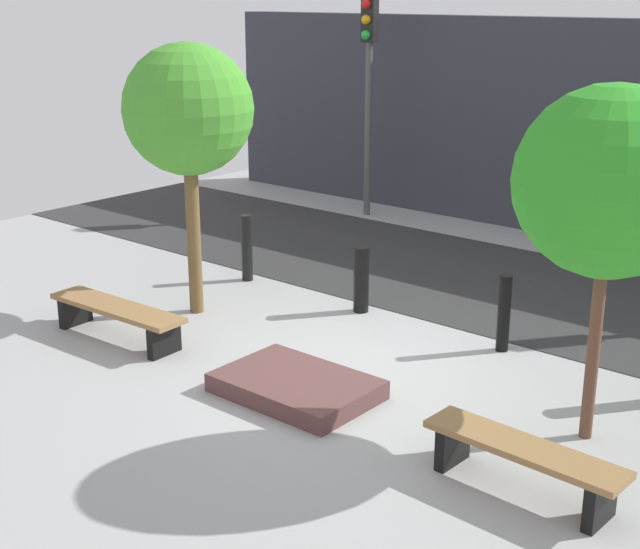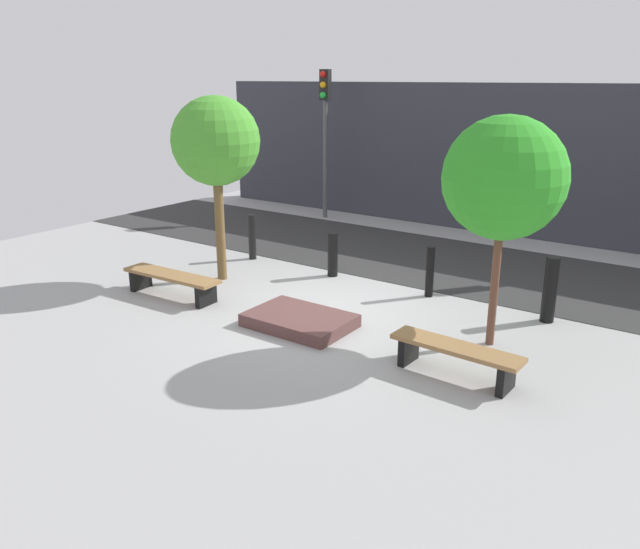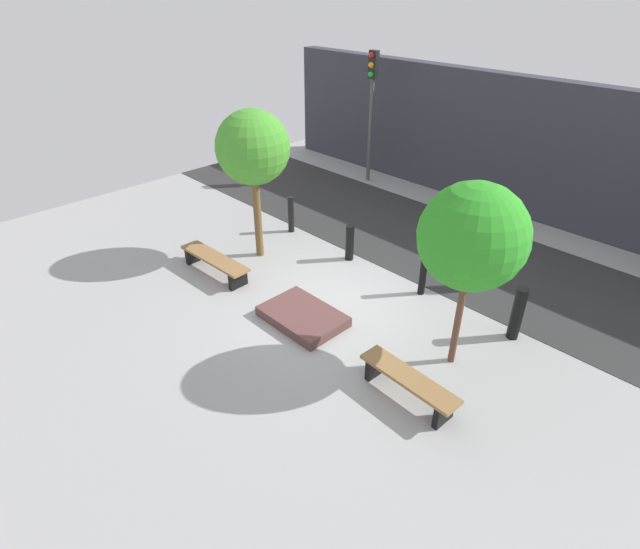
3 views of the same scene
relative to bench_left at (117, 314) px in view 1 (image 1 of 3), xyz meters
name	(u,v)px [view 1 (image 1 of 3)]	position (x,y,z in m)	size (l,w,h in m)	color
ground_plane	(345,371)	(2.67, 1.01, -0.31)	(18.00, 18.00, 0.00)	#9D9D9D
road_strip	(511,288)	(2.67, 4.76, -0.31)	(18.00, 3.74, 0.01)	#2E2E2E
building_facade	(616,134)	(2.67, 8.03, 1.48)	(16.20, 0.50, 3.59)	#33333D
bench_left	(117,314)	(0.00, 0.00, 0.00)	(1.98, 0.52, 0.43)	black
bench_right	(523,458)	(5.34, 0.00, 0.00)	(1.75, 0.48, 0.44)	black
planter_bed	(296,386)	(2.67, 0.20, -0.21)	(1.59, 1.09, 0.20)	brown
tree_behind_left_bench	(188,111)	(0.00, 1.26, 2.28)	(1.61, 1.61, 3.42)	brown
tree_behind_right_bench	(610,183)	(5.34, 1.26, 2.10)	(1.68, 1.68, 3.27)	brown
bollard_far_left	(247,248)	(-0.42, 2.64, 0.17)	(0.16, 0.16, 0.96)	black
bollard_left	(361,280)	(1.64, 2.64, 0.12)	(0.20, 0.20, 0.87)	black
bollard_center	(504,313)	(3.70, 2.64, 0.14)	(0.15, 0.15, 0.91)	black
traffic_light_west	(368,68)	(-1.51, 6.91, 2.37)	(0.28, 0.27, 3.90)	#4D4D4D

